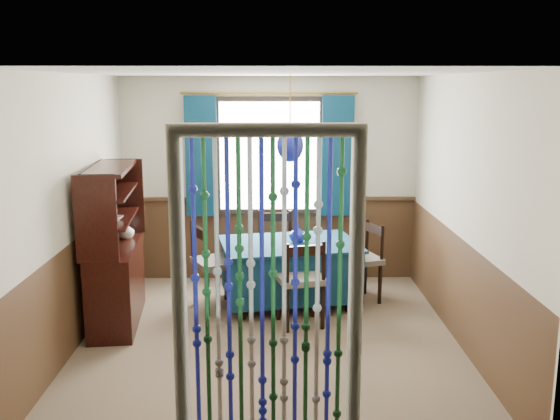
{
  "coord_description": "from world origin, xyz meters",
  "views": [
    {
      "loc": [
        0.03,
        -5.58,
        2.4
      ],
      "look_at": [
        0.11,
        0.66,
        1.14
      ],
      "focal_mm": 40.0,
      "sensor_mm": 36.0,
      "label": 1
    }
  ],
  "objects_px": {
    "chair_near": "(301,280)",
    "vase_table": "(297,234)",
    "chair_right": "(362,259)",
    "bowl_shelf": "(113,218)",
    "chair_far": "(275,247)",
    "sideboard": "(115,269)",
    "dining_table": "(290,268)",
    "chair_left": "(214,263)",
    "pendant_lamp": "(290,145)",
    "vase_sideboard": "(126,229)"
  },
  "relations": [
    {
      "from": "chair_far",
      "to": "chair_right",
      "type": "distance_m",
      "value": 1.11
    },
    {
      "from": "sideboard",
      "to": "vase_table",
      "type": "height_order",
      "value": "sideboard"
    },
    {
      "from": "chair_left",
      "to": "sideboard",
      "type": "height_order",
      "value": "sideboard"
    },
    {
      "from": "chair_far",
      "to": "chair_left",
      "type": "distance_m",
      "value": 1.03
    },
    {
      "from": "chair_left",
      "to": "vase_table",
      "type": "height_order",
      "value": "chair_left"
    },
    {
      "from": "vase_sideboard",
      "to": "chair_right",
      "type": "bearing_deg",
      "value": 7.35
    },
    {
      "from": "dining_table",
      "to": "vase_table",
      "type": "xyz_separation_m",
      "value": [
        0.08,
        0.03,
        0.38
      ]
    },
    {
      "from": "chair_left",
      "to": "chair_right",
      "type": "bearing_deg",
      "value": 71.96
    },
    {
      "from": "vase_table",
      "to": "bowl_shelf",
      "type": "xyz_separation_m",
      "value": [
        -1.81,
        -0.73,
        0.34
      ]
    },
    {
      "from": "sideboard",
      "to": "bowl_shelf",
      "type": "height_order",
      "value": "sideboard"
    },
    {
      "from": "chair_left",
      "to": "chair_right",
      "type": "xyz_separation_m",
      "value": [
        1.64,
        0.24,
        -0.03
      ]
    },
    {
      "from": "chair_far",
      "to": "vase_table",
      "type": "relative_size",
      "value": 5.08
    },
    {
      "from": "chair_left",
      "to": "sideboard",
      "type": "distance_m",
      "value": 1.05
    },
    {
      "from": "pendant_lamp",
      "to": "bowl_shelf",
      "type": "height_order",
      "value": "pendant_lamp"
    },
    {
      "from": "vase_sideboard",
      "to": "bowl_shelf",
      "type": "bearing_deg",
      "value": -90.0
    },
    {
      "from": "chair_right",
      "to": "bowl_shelf",
      "type": "distance_m",
      "value": 2.75
    },
    {
      "from": "sideboard",
      "to": "pendant_lamp",
      "type": "bearing_deg",
      "value": 10.46
    },
    {
      "from": "chair_left",
      "to": "vase_sideboard",
      "type": "relative_size",
      "value": 4.98
    },
    {
      "from": "chair_left",
      "to": "pendant_lamp",
      "type": "xyz_separation_m",
      "value": [
        0.82,
        0.12,
        1.26
      ]
    },
    {
      "from": "chair_right",
      "to": "sideboard",
      "type": "relative_size",
      "value": 0.55
    },
    {
      "from": "chair_left",
      "to": "bowl_shelf",
      "type": "height_order",
      "value": "bowl_shelf"
    },
    {
      "from": "pendant_lamp",
      "to": "dining_table",
      "type": "bearing_deg",
      "value": 82.87
    },
    {
      "from": "chair_left",
      "to": "sideboard",
      "type": "bearing_deg",
      "value": -93.88
    },
    {
      "from": "chair_left",
      "to": "pendant_lamp",
      "type": "relative_size",
      "value": 1.05
    },
    {
      "from": "chair_left",
      "to": "chair_right",
      "type": "distance_m",
      "value": 1.65
    },
    {
      "from": "chair_near",
      "to": "vase_table",
      "type": "bearing_deg",
      "value": 77.89
    },
    {
      "from": "chair_near",
      "to": "vase_table",
      "type": "distance_m",
      "value": 0.73
    },
    {
      "from": "chair_right",
      "to": "vase_sideboard",
      "type": "relative_size",
      "value": 4.64
    },
    {
      "from": "chair_near",
      "to": "pendant_lamp",
      "type": "bearing_deg",
      "value": 85.53
    },
    {
      "from": "dining_table",
      "to": "chair_right",
      "type": "relative_size",
      "value": 1.83
    },
    {
      "from": "vase_table",
      "to": "bowl_shelf",
      "type": "relative_size",
      "value": 0.89
    },
    {
      "from": "dining_table",
      "to": "chair_right",
      "type": "height_order",
      "value": "chair_right"
    },
    {
      "from": "dining_table",
      "to": "sideboard",
      "type": "distance_m",
      "value": 1.87
    },
    {
      "from": "dining_table",
      "to": "chair_far",
      "type": "xyz_separation_m",
      "value": [
        -0.15,
        0.66,
        0.07
      ]
    },
    {
      "from": "chair_left",
      "to": "vase_sideboard",
      "type": "bearing_deg",
      "value": -111.19
    },
    {
      "from": "chair_right",
      "to": "vase_sideboard",
      "type": "height_order",
      "value": "vase_sideboard"
    },
    {
      "from": "chair_near",
      "to": "sideboard",
      "type": "relative_size",
      "value": 0.56
    },
    {
      "from": "vase_table",
      "to": "dining_table",
      "type": "bearing_deg",
      "value": -158.02
    },
    {
      "from": "chair_left",
      "to": "vase_table",
      "type": "distance_m",
      "value": 0.96
    },
    {
      "from": "vase_table",
      "to": "chair_far",
      "type": "bearing_deg",
      "value": 110.6
    },
    {
      "from": "bowl_shelf",
      "to": "chair_near",
      "type": "bearing_deg",
      "value": 2.06
    },
    {
      "from": "chair_near",
      "to": "chair_left",
      "type": "distance_m",
      "value": 1.05
    },
    {
      "from": "chair_near",
      "to": "chair_far",
      "type": "distance_m",
      "value": 1.32
    },
    {
      "from": "dining_table",
      "to": "chair_right",
      "type": "distance_m",
      "value": 0.83
    },
    {
      "from": "vase_sideboard",
      "to": "chair_near",
      "type": "bearing_deg",
      "value": -13.28
    },
    {
      "from": "dining_table",
      "to": "vase_table",
      "type": "distance_m",
      "value": 0.39
    },
    {
      "from": "pendant_lamp",
      "to": "bowl_shelf",
      "type": "xyz_separation_m",
      "value": [
        -1.73,
        -0.7,
        -0.64
      ]
    },
    {
      "from": "chair_near",
      "to": "chair_far",
      "type": "relative_size",
      "value": 1.01
    },
    {
      "from": "chair_far",
      "to": "chair_left",
      "type": "relative_size",
      "value": 0.94
    },
    {
      "from": "chair_left",
      "to": "vase_table",
      "type": "xyz_separation_m",
      "value": [
        0.9,
        0.15,
        0.29
      ]
    }
  ]
}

